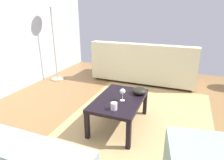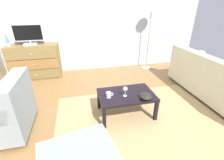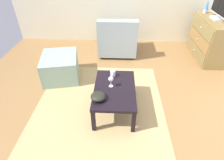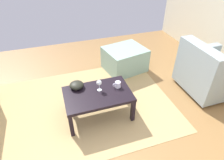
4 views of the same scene
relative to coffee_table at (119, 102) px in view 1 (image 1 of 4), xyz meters
The scene contains 8 objects.
ground_plane 0.36m from the coffee_table, 133.57° to the right, with size 5.53×4.99×0.05m, color olive.
area_rug 0.44m from the coffee_table, 52.59° to the right, with size 2.60×1.90×0.01m, color tan.
coffee_table is the anchor object (origin of this frame).
wine_glass 0.18m from the coffee_table, 126.77° to the right, with size 0.07×0.07×0.16m.
mug 0.31m from the coffee_table, behind, with size 0.11×0.08×0.08m.
bowl_decorative 0.32m from the coffee_table, 40.11° to the right, with size 0.19×0.19×0.09m, color black.
couch_large 1.84m from the coffee_table, ahead, with size 0.85×2.09×0.83m.
standing_lamp 2.48m from the coffee_table, 57.29° to the left, with size 0.32×0.32×1.68m.
Camera 1 is at (-2.09, -0.71, 1.44)m, focal length 31.14 mm.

